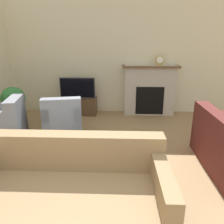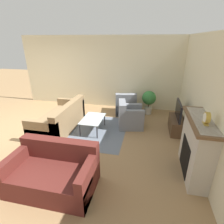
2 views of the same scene
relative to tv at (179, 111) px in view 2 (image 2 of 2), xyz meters
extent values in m
plane|color=#9E7A51|center=(0.83, -4.48, -0.67)|extent=(20.00, 20.00, 0.00)
cube|color=beige|center=(0.83, 0.30, 0.68)|extent=(8.06, 0.06, 2.70)
cube|color=beige|center=(-1.73, -2.10, 0.68)|extent=(0.06, 7.76, 2.70)
cube|color=slate|center=(0.46, -2.35, -0.67)|extent=(2.11, 1.78, 0.00)
cube|color=#BCB2A3|center=(1.76, 0.10, -0.06)|extent=(1.22, 0.34, 1.21)
cube|color=black|center=(1.76, -0.07, -0.29)|extent=(0.67, 0.01, 0.68)
cube|color=brown|center=(1.76, 0.07, 0.52)|extent=(1.34, 0.40, 0.05)
cube|color=brown|center=(0.00, 0.00, -0.46)|extent=(0.91, 0.38, 0.42)
cube|color=#232328|center=(0.00, 0.00, 0.00)|extent=(0.85, 0.05, 0.49)
cube|color=black|center=(0.00, -0.02, 0.00)|extent=(0.81, 0.01, 0.45)
cube|color=#8C704C|center=(0.55, -3.48, -0.46)|extent=(1.94, 0.93, 0.42)
cube|color=#8C704C|center=(0.55, -3.12, -0.05)|extent=(1.94, 0.20, 0.40)
cube|color=#8C704C|center=(-0.35, -3.48, -0.34)|extent=(0.14, 0.93, 0.66)
cube|color=#8C704C|center=(1.45, -3.48, -0.34)|extent=(0.14, 0.93, 0.66)
cube|color=#5B231E|center=(2.73, -2.46, -0.46)|extent=(0.90, 1.52, 0.42)
cube|color=#5B231E|center=(2.38, -2.46, -0.05)|extent=(0.20, 1.52, 0.40)
cube|color=#5B231E|center=(2.73, -3.15, -0.34)|extent=(0.90, 0.14, 0.66)
cube|color=#5B231E|center=(2.73, -1.77, -0.34)|extent=(0.90, 0.14, 0.66)
cube|color=gray|center=(-1.08, -1.67, -0.46)|extent=(0.90, 0.86, 0.42)
cube|color=gray|center=(-0.80, -1.62, -0.05)|extent=(0.34, 0.74, 0.40)
cube|color=gray|center=(-1.14, -1.39, -0.34)|extent=(0.78, 0.29, 0.66)
cube|color=gray|center=(-1.02, -1.96, -0.34)|extent=(0.78, 0.29, 0.66)
cube|color=gray|center=(-0.03, -1.36, -0.46)|extent=(0.82, 0.85, 0.42)
cube|color=gray|center=(0.03, -1.62, -0.05)|extent=(0.71, 0.33, 0.40)
cube|color=gray|center=(0.24, -1.31, -0.34)|extent=(0.28, 0.74, 0.66)
cube|color=gray|center=(-0.29, -1.42, -0.34)|extent=(0.28, 0.74, 0.66)
cylinder|color=#333338|center=(0.05, -2.68, -0.48)|extent=(0.04, 0.04, 0.38)
cylinder|color=#333338|center=(0.88, -2.68, -0.48)|extent=(0.04, 0.04, 0.38)
cylinder|color=#333338|center=(0.05, -2.18, -0.48)|extent=(0.04, 0.04, 0.38)
cylinder|color=#333338|center=(0.88, -2.18, -0.48)|extent=(0.04, 0.04, 0.38)
cube|color=silver|center=(0.46, -2.43, -0.28)|extent=(0.91, 0.58, 0.02)
cylinder|color=beige|center=(-1.21, -0.85, -0.54)|extent=(0.26, 0.26, 0.26)
cylinder|color=#4C3823|center=(-1.21, -0.85, -0.34)|extent=(0.03, 0.03, 0.15)
sphere|color=#387F3D|center=(-1.21, -0.85, -0.06)|extent=(0.50, 0.50, 0.50)
cube|color=#B79338|center=(1.97, 0.10, 0.56)|extent=(0.13, 0.07, 0.03)
cylinder|color=#B79338|center=(1.97, 0.10, 0.67)|extent=(0.19, 0.07, 0.19)
cylinder|color=white|center=(1.97, 0.07, 0.67)|extent=(0.16, 0.00, 0.16)
camera|label=1|loc=(1.05, -5.22, 1.08)|focal=35.00mm
camera|label=2|loc=(4.91, -0.89, 1.88)|focal=28.00mm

